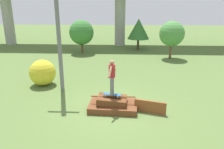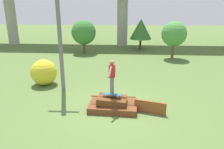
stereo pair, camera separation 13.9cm
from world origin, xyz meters
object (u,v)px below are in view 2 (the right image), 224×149
(skater, at_px, (112,75))
(tree_behind_left, at_px, (174,34))
(skateboard, at_px, (112,94))
(bush_yellow_flowering, at_px, (44,72))
(utility_pole, at_px, (58,12))
(tree_behind_right, at_px, (84,32))
(tree_mid_back, at_px, (141,29))

(skater, xyz_separation_m, tree_behind_left, (4.28, 9.39, 0.49))
(skateboard, xyz_separation_m, bush_yellow_flowering, (-3.93, 2.78, 0.02))
(skater, bearing_deg, bush_yellow_flowering, 144.75)
(utility_pole, distance_m, tree_behind_right, 9.21)
(tree_behind_right, bearing_deg, skater, -73.45)
(bush_yellow_flowering, bearing_deg, skateboard, -35.25)
(tree_behind_left, height_order, bush_yellow_flowering, tree_behind_left)
(tree_behind_left, distance_m, tree_mid_back, 4.40)
(utility_pole, xyz_separation_m, tree_behind_left, (6.97, 7.28, -1.90))
(bush_yellow_flowering, bearing_deg, utility_pole, -28.10)
(skater, height_order, tree_behind_left, tree_behind_left)
(tree_behind_left, distance_m, tree_behind_right, 7.75)
(tree_behind_left, bearing_deg, bush_yellow_flowering, -141.12)
(tree_behind_left, bearing_deg, utility_pole, -133.75)
(skateboard, relative_size, tree_behind_right, 0.26)
(skateboard, xyz_separation_m, tree_behind_left, (4.28, 9.39, 1.33))
(skater, bearing_deg, skateboard, 0.00)
(skater, xyz_separation_m, utility_pole, (-2.69, 2.11, 2.39))
(skateboard, height_order, tree_behind_right, tree_behind_right)
(skater, relative_size, tree_mid_back, 0.49)
(tree_behind_left, bearing_deg, tree_mid_back, 123.12)
(tree_behind_right, distance_m, bush_yellow_flowering, 8.40)
(skateboard, relative_size, utility_pole, 0.10)
(utility_pole, bearing_deg, tree_behind_left, 46.25)
(tree_behind_left, relative_size, bush_yellow_flowering, 2.14)
(tree_mid_back, xyz_separation_m, bush_yellow_flowering, (-5.80, -10.30, -1.29))
(skater, distance_m, tree_mid_back, 13.22)
(tree_behind_right, relative_size, bush_yellow_flowering, 2.09)
(skater, xyz_separation_m, bush_yellow_flowering, (-3.93, 2.78, -0.82))
(skateboard, relative_size, tree_mid_back, 0.26)
(utility_pole, bearing_deg, bush_yellow_flowering, 151.90)
(skateboard, height_order, bush_yellow_flowering, bush_yellow_flowering)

